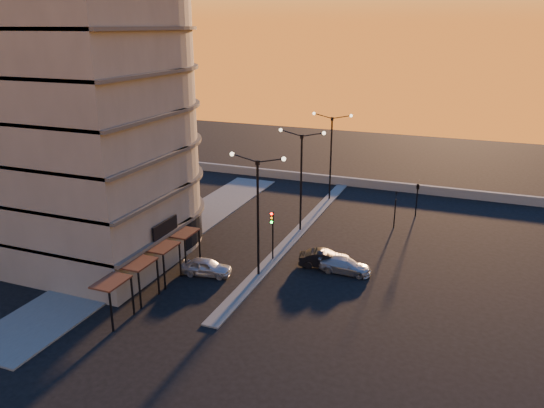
{
  "coord_description": "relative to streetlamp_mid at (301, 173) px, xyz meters",
  "views": [
    {
      "loc": [
        14.47,
        -33.81,
        18.22
      ],
      "look_at": [
        -0.79,
        4.84,
        4.15
      ],
      "focal_mm": 35.0,
      "sensor_mm": 36.0,
      "label": 1
    }
  ],
  "objects": [
    {
      "name": "streetlamp_near",
      "position": [
        0.0,
        -10.0,
        0.0
      ],
      "size": [
        4.32,
        0.32,
        9.51
      ],
      "color": "black",
      "rests_on": "ground"
    },
    {
      "name": "building",
      "position": [
        -14.0,
        -9.97,
        6.32
      ],
      "size": [
        14.35,
        17.08,
        25.0
      ],
      "color": "#68635C",
      "rests_on": "ground"
    },
    {
      "name": "parapet",
      "position": [
        2.0,
        16.0,
        -5.09
      ],
      "size": [
        44.0,
        0.5,
        1.0
      ],
      "primitive_type": "cube",
      "color": "slate",
      "rests_on": "ground"
    },
    {
      "name": "signal_east_b",
      "position": [
        9.5,
        8.0,
        -2.49
      ],
      "size": [
        0.42,
        1.99,
        3.6
      ],
      "color": "black",
      "rests_on": "ground"
    },
    {
      "name": "ground",
      "position": [
        0.0,
        -10.0,
        -5.59
      ],
      "size": [
        120.0,
        120.0,
        0.0
      ],
      "primitive_type": "plane",
      "color": "black",
      "rests_on": "ground"
    },
    {
      "name": "car_wagon",
      "position": [
        6.06,
        -7.09,
        -5.01
      ],
      "size": [
        4.06,
        1.7,
        1.17
      ],
      "primitive_type": "imported",
      "rotation": [
        0.0,
        0.0,
        1.56
      ],
      "color": "#9B9DA2",
      "rests_on": "ground"
    },
    {
      "name": "streetlamp_far",
      "position": [
        0.0,
        10.0,
        0.0
      ],
      "size": [
        4.32,
        0.32,
        9.51
      ],
      "color": "black",
      "rests_on": "ground"
    },
    {
      "name": "median",
      "position": [
        0.0,
        0.0,
        -5.53
      ],
      "size": [
        1.2,
        36.0,
        0.12
      ],
      "primitive_type": "cube",
      "color": "#525350",
      "rests_on": "ground"
    },
    {
      "name": "car_hatchback",
      "position": [
        -3.75,
        -11.39,
        -4.93
      ],
      "size": [
        4.09,
        2.15,
        1.33
      ],
      "primitive_type": "imported",
      "rotation": [
        0.0,
        0.0,
        1.73
      ],
      "color": "#B1B3B9",
      "rests_on": "ground"
    },
    {
      "name": "sidewalk_west",
      "position": [
        -10.5,
        -6.0,
        -5.53
      ],
      "size": [
        5.0,
        40.0,
        0.12
      ],
      "primitive_type": "cube",
      "color": "#525350",
      "rests_on": "ground"
    },
    {
      "name": "car_sedan",
      "position": [
        4.26,
        -6.64,
        -4.93
      ],
      "size": [
        4.27,
        2.39,
        1.33
      ],
      "primitive_type": "imported",
      "rotation": [
        0.0,
        0.0,
        1.83
      ],
      "color": "black",
      "rests_on": "ground"
    },
    {
      "name": "traffic_light_main",
      "position": [
        0.0,
        -7.13,
        -2.7
      ],
      "size": [
        0.28,
        0.44,
        4.25
      ],
      "color": "black",
      "rests_on": "ground"
    },
    {
      "name": "streetlamp_mid",
      "position": [
        0.0,
        0.0,
        0.0
      ],
      "size": [
        4.32,
        0.32,
        9.51
      ],
      "color": "black",
      "rests_on": "ground"
    },
    {
      "name": "signal_east_a",
      "position": [
        8.0,
        4.0,
        -3.66
      ],
      "size": [
        0.13,
        0.16,
        3.6
      ],
      "color": "black",
      "rests_on": "ground"
    }
  ]
}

